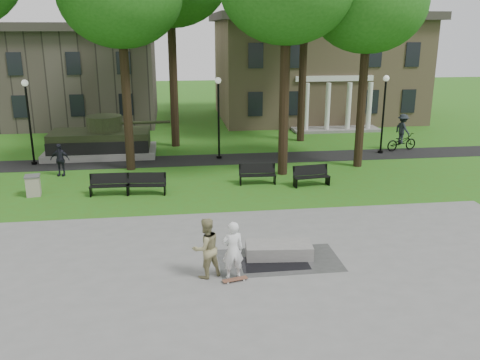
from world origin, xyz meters
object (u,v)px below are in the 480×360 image
object	(u,v)px
park_bench_0	(110,184)
trash_bin	(33,185)
friend_watching	(206,248)
cyclist	(402,136)
skateboarder	(233,250)
concrete_block	(279,250)

from	to	relation	value
park_bench_0	trash_bin	size ratio (longest dim) A/B	1.88
park_bench_0	trash_bin	xyz separation A→B (m)	(-3.46, 0.35, -0.04)
friend_watching	cyclist	xyz separation A→B (m)	(13.36, 15.38, -0.03)
skateboarder	friend_watching	xyz separation A→B (m)	(-0.80, 0.20, 0.03)
trash_bin	concrete_block	bearing A→B (deg)	-38.93
cyclist	park_bench_0	world-z (taller)	cyclist
cyclist	trash_bin	world-z (taller)	cyclist
skateboarder	cyclist	distance (m)	20.02
concrete_block	trash_bin	world-z (taller)	trash_bin
trash_bin	cyclist	bearing A→B (deg)	17.05
park_bench_0	trash_bin	distance (m)	3.48
concrete_block	skateboarder	distance (m)	2.27
skateboarder	friend_watching	bearing A→B (deg)	-21.07
cyclist	trash_bin	size ratio (longest dim) A/B	2.41
cyclist	trash_bin	xyz separation A→B (m)	(-20.66, -6.34, -0.46)
friend_watching	trash_bin	world-z (taller)	friend_watching
concrete_block	park_bench_0	bearing A→B (deg)	129.96
skateboarder	trash_bin	bearing A→B (deg)	-55.95
park_bench_0	skateboarder	bearing A→B (deg)	-61.44
concrete_block	trash_bin	xyz separation A→B (m)	(-9.81, 7.92, 0.24)
skateboarder	park_bench_0	xyz separation A→B (m)	(-4.63, 8.90, -0.41)
concrete_block	cyclist	distance (m)	17.93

